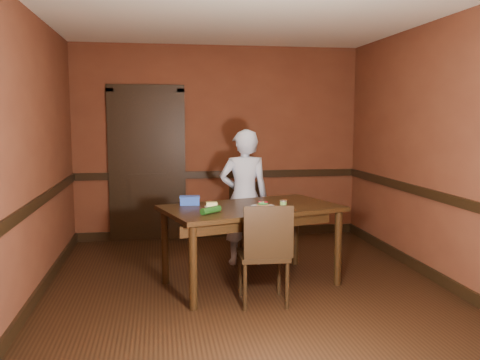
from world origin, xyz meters
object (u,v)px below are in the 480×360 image
object	(u,v)px
sauce_jar	(283,204)
food_tub	(190,200)
chair_far	(253,219)
chair_near	(263,253)
person	(244,197)
sandwich_plate	(263,206)
cheese_saucer	(212,205)
dining_table	(251,245)

from	to	relation	value
sauce_jar	food_tub	world-z (taller)	food_tub
food_tub	chair_far	bearing A→B (deg)	52.67
food_tub	sauce_jar	bearing A→B (deg)	-18.66
chair_near	food_tub	bearing A→B (deg)	-47.18
person	sandwich_plate	bearing A→B (deg)	94.17
cheese_saucer	chair_near	bearing A→B (deg)	-54.26
person	sauce_jar	size ratio (longest dim) A/B	18.89
food_tub	sandwich_plate	bearing A→B (deg)	-18.23
chair_near	cheese_saucer	xyz separation A→B (m)	(-0.41, 0.57, 0.36)
chair_far	chair_near	xyz separation A→B (m)	(-0.22, -1.69, 0.02)
chair_near	sandwich_plate	xyz separation A→B (m)	(0.09, 0.44, 0.36)
sandwich_plate	cheese_saucer	size ratio (longest dim) A/B	1.66
person	dining_table	bearing A→B (deg)	86.78
dining_table	cheese_saucer	xyz separation A→B (m)	(-0.40, 0.03, 0.42)
chair_near	sauce_jar	world-z (taller)	chair_near
person	sauce_jar	world-z (taller)	person
dining_table	sandwich_plate	world-z (taller)	sandwich_plate
chair_far	person	size ratio (longest dim) A/B	0.57
dining_table	cheese_saucer	bearing A→B (deg)	158.59
chair_far	person	bearing A→B (deg)	-94.63
sandwich_plate	person	bearing A→B (deg)	93.29
dining_table	cheese_saucer	world-z (taller)	cheese_saucer
cheese_saucer	dining_table	bearing A→B (deg)	-4.73
person	cheese_saucer	world-z (taller)	person
chair_near	sandwich_plate	size ratio (longest dim) A/B	3.88
chair_near	person	distance (m)	1.32
dining_table	sauce_jar	xyz separation A→B (m)	(0.29, -0.18, 0.45)
chair_near	cheese_saucer	distance (m)	0.79
person	sauce_jar	bearing A→B (deg)	105.19
chair_far	sauce_jar	distance (m)	1.40
chair_far	cheese_saucer	world-z (taller)	chair_far
chair_far	cheese_saucer	distance (m)	1.34
chair_far	sandwich_plate	size ratio (longest dim) A/B	3.69
food_tub	chair_near	bearing A→B (deg)	-45.94
sandwich_plate	food_tub	xyz separation A→B (m)	(-0.71, 0.29, 0.03)
chair_near	sandwich_plate	distance (m)	0.58
chair_far	cheese_saucer	bearing A→B (deg)	-100.49
chair_near	person	world-z (taller)	person
sandwich_plate	sauce_jar	xyz separation A→B (m)	(0.19, -0.08, 0.02)
sandwich_plate	cheese_saucer	distance (m)	0.52
dining_table	chair_near	size ratio (longest dim) A/B	1.84
chair_near	person	bearing A→B (deg)	-89.40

